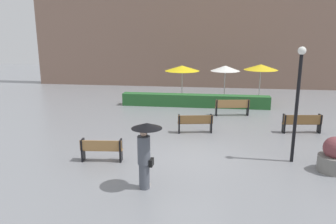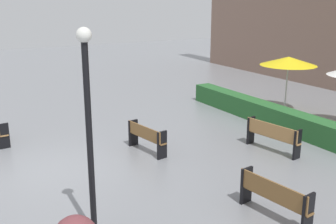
% 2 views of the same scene
% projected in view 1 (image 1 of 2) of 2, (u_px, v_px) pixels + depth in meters
% --- Properties ---
extents(ground_plane, '(60.00, 60.00, 0.00)m').
position_uv_depth(ground_plane, '(189.00, 157.00, 12.65)').
color(ground_plane, gray).
extents(bench_near_left, '(1.53, 0.48, 0.82)m').
position_uv_depth(bench_near_left, '(102.00, 149.00, 12.14)').
color(bench_near_left, '#9E7242').
rests_on(bench_near_left, ground).
extents(bench_far_right, '(1.78, 0.55, 0.88)m').
position_uv_depth(bench_far_right, '(302.00, 122.00, 15.43)').
color(bench_far_right, brown).
rests_on(bench_far_right, ground).
extents(bench_back_row, '(1.89, 0.61, 0.91)m').
position_uv_depth(bench_back_row, '(232.00, 106.00, 18.51)').
color(bench_back_row, '#9E7242').
rests_on(bench_back_row, ground).
extents(bench_mid_center, '(1.63, 0.59, 0.85)m').
position_uv_depth(bench_mid_center, '(195.00, 122.00, 15.46)').
color(bench_mid_center, brown).
rests_on(bench_mid_center, ground).
extents(pedestrian_with_umbrella, '(0.91, 0.91, 2.07)m').
position_uv_depth(pedestrian_with_umbrella, '(145.00, 148.00, 9.88)').
color(pedestrian_with_umbrella, '#4C515B').
rests_on(pedestrian_with_umbrella, ground).
extents(planter_pot, '(1.02, 1.02, 1.22)m').
position_uv_depth(planter_pot, '(334.00, 157.00, 11.28)').
color(planter_pot, slate).
rests_on(planter_pot, ground).
extents(lamp_post, '(0.28, 0.28, 4.13)m').
position_uv_depth(lamp_post, '(298.00, 94.00, 11.62)').
color(lamp_post, black).
rests_on(lamp_post, ground).
extents(patio_umbrella_yellow, '(2.28, 2.28, 2.33)m').
position_uv_depth(patio_umbrella_yellow, '(182.00, 68.00, 22.06)').
color(patio_umbrella_yellow, silver).
rests_on(patio_umbrella_yellow, ground).
extents(patio_umbrella_white, '(1.94, 1.94, 2.32)m').
position_uv_depth(patio_umbrella_white, '(225.00, 68.00, 22.09)').
color(patio_umbrella_white, silver).
rests_on(patio_umbrella_white, ground).
extents(patio_umbrella_yellow_far, '(2.14, 2.14, 2.49)m').
position_uv_depth(patio_umbrella_yellow_far, '(261.00, 67.00, 21.25)').
color(patio_umbrella_yellow_far, silver).
rests_on(patio_umbrella_yellow_far, ground).
extents(hedge_strip, '(9.01, 0.70, 0.76)m').
position_uv_depth(hedge_strip, '(195.00, 101.00, 20.67)').
color(hedge_strip, '#28602D').
rests_on(hedge_strip, ground).
extents(building_facade, '(28.00, 1.20, 9.09)m').
position_uv_depth(building_facade, '(204.00, 30.00, 26.93)').
color(building_facade, '#846656').
rests_on(building_facade, ground).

